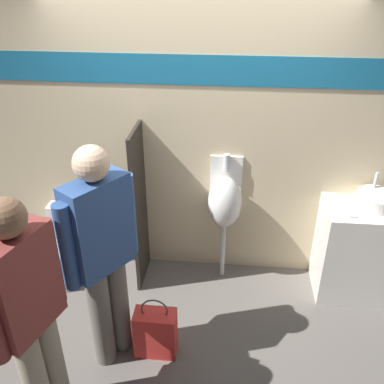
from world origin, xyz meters
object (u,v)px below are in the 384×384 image
Objects in this scene: person_with_lanyard at (102,252)px; sink_basin at (377,200)px; toilet at (62,254)px; shopping_bag at (156,332)px; cell_phone at (351,213)px; person_in_vest at (29,312)px; urinal_near_counter at (225,202)px.

sink_basin is at bearing -30.12° from person_with_lanyard.
shopping_bag is at bearing -37.99° from toilet.
person_with_lanyard reaches higher than toilet.
sink_basin is at bearing 28.28° from shopping_bag.
toilet is (-2.81, -0.13, -0.69)m from sink_basin.
toilet is (-2.58, 0.02, -0.63)m from cell_phone.
cell_phone is 0.17× the size of toilet.
cell_phone is 0.26× the size of shopping_bag.
person_in_vest is at bearing -172.51° from person_with_lanyard.
person_in_vest is (-2.38, -1.53, -0.01)m from sink_basin.
person_in_vest reaches higher than shopping_bag.
urinal_near_counter reaches higher than shopping_bag.
person_with_lanyard is (-2.09, -0.98, 0.03)m from sink_basin.
urinal_near_counter is at bearing -17.47° from person_in_vest.
shopping_bag is (-1.53, -0.80, -0.69)m from cell_phone.
toilet is at bearing 34.29° from person_in_vest.
toilet is 0.48× the size of person_in_vest.
toilet is (-1.53, -0.18, -0.56)m from urinal_near_counter.
person_with_lanyard is 3.26× the size of shopping_bag.
sink_basin is 0.28m from cell_phone.
shopping_bag is at bearing -49.46° from person_with_lanyard.
cell_phone is 0.11× the size of urinal_near_counter.
toilet is at bearing 142.01° from shopping_bag.
person_in_vest is at bearing -136.52° from shopping_bag.
cell_phone is 2.66m from toilet.
person_in_vest is (-2.15, -1.38, 0.04)m from cell_phone.
cell_phone is at bearing -40.03° from person_in_vest.
sink_basin is 2.31m from person_with_lanyard.
urinal_near_counter is 1.93m from person_in_vest.
shopping_bag is (0.62, 0.59, -0.74)m from person_in_vest.
sink_basin is 0.42× the size of toilet.
shopping_bag is at bearing -115.66° from urinal_near_counter.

